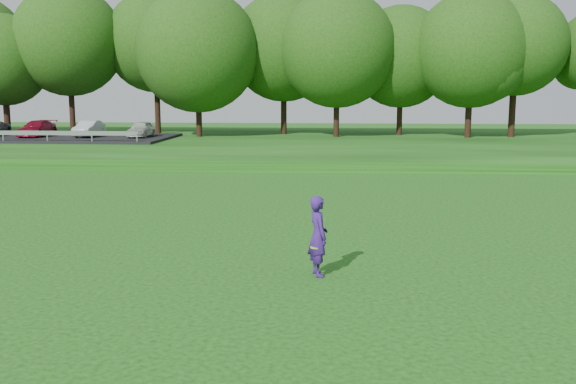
{
  "coord_description": "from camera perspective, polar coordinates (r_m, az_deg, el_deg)",
  "views": [
    {
      "loc": [
        0.58,
        -13.73,
        4.21
      ],
      "look_at": [
        -0.84,
        4.56,
        1.3
      ],
      "focal_mm": 40.0,
      "sensor_mm": 36.0,
      "label": 1
    }
  ],
  "objects": [
    {
      "name": "walking_path",
      "position": [
        33.99,
        3.44,
        1.92
      ],
      "size": [
        130.0,
        1.6,
        0.04
      ],
      "primitive_type": "cube",
      "color": "gray",
      "rests_on": "ground"
    },
    {
      "name": "parking_lot",
      "position": [
        52.76,
        -23.48,
        4.85
      ],
      "size": [
        24.0,
        9.0,
        1.38
      ],
      "color": "black",
      "rests_on": "berm"
    },
    {
      "name": "berm",
      "position": [
        47.89,
        3.75,
        4.32
      ],
      "size": [
        130.0,
        30.0,
        0.6
      ],
      "primitive_type": "cube",
      "color": "#113E0C",
      "rests_on": "ground"
    },
    {
      "name": "woman",
      "position": [
        14.66,
        2.69,
        -3.93
      ],
      "size": [
        0.65,
        0.79,
        1.86
      ],
      "color": "#3A1A76",
      "rests_on": "ground"
    },
    {
      "name": "treeline",
      "position": [
        51.88,
        3.9,
        13.3
      ],
      "size": [
        104.0,
        7.0,
        15.0
      ],
      "primitive_type": null,
      "color": "#18440F",
      "rests_on": "berm"
    },
    {
      "name": "ground",
      "position": [
        14.37,
        1.96,
        -8.03
      ],
      "size": [
        140.0,
        140.0,
        0.0
      ],
      "primitive_type": "plane",
      "color": "#113E0C",
      "rests_on": "ground"
    }
  ]
}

